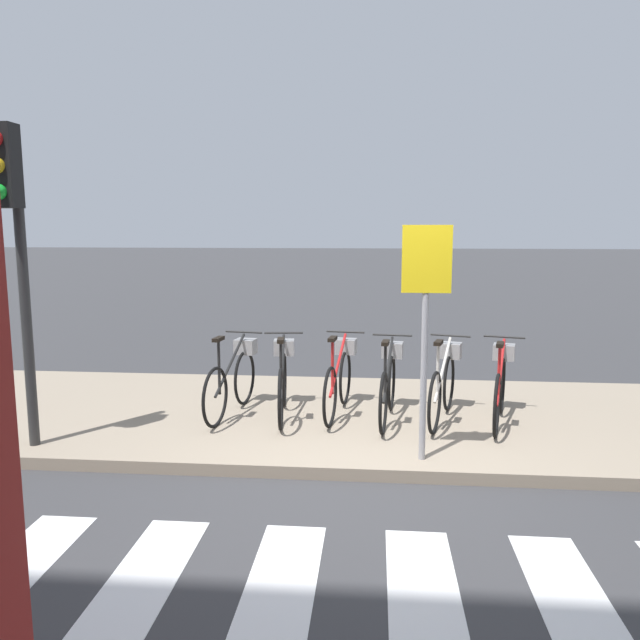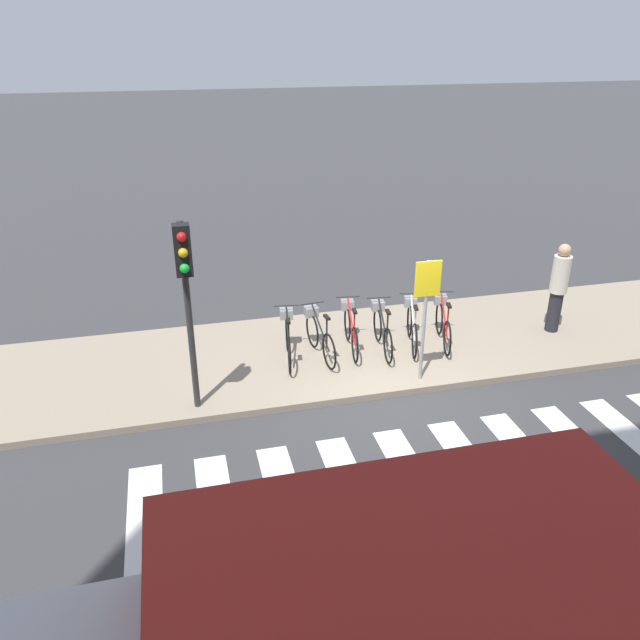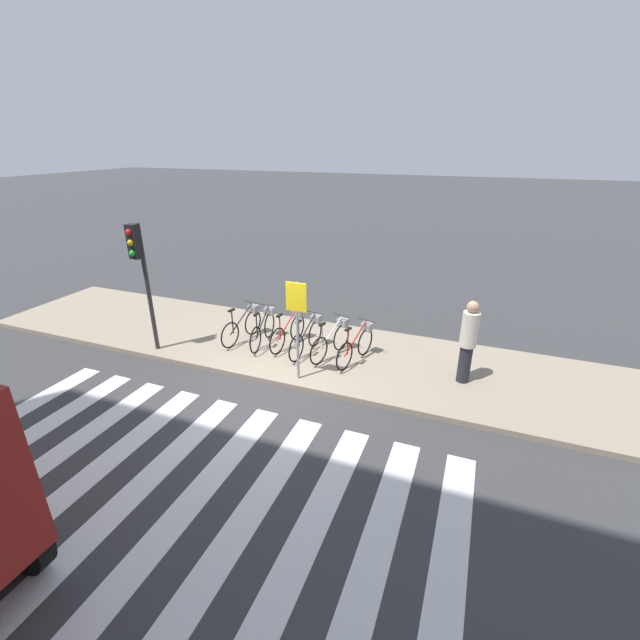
{
  "view_description": "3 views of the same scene",
  "coord_description": "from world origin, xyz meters",
  "px_view_note": "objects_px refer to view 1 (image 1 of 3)",
  "views": [
    {
      "loc": [
        0.13,
        -5.31,
        2.27
      ],
      "look_at": [
        -0.49,
        1.51,
        1.24
      ],
      "focal_mm": 35.0,
      "sensor_mm": 36.0,
      "label": 1
    },
    {
      "loc": [
        -3.35,
        -8.37,
        5.62
      ],
      "look_at": [
        -1.1,
        0.76,
        1.22
      ],
      "focal_mm": 35.0,
      "sensor_mm": 36.0,
      "label": 2
    },
    {
      "loc": [
        3.89,
        -6.98,
        4.86
      ],
      "look_at": [
        0.8,
        1.0,
        1.23
      ],
      "focal_mm": 24.0,
      "sensor_mm": 36.0,
      "label": 3
    }
  ],
  "objects_px": {
    "parked_bicycle_3": "(389,381)",
    "traffic_light": "(12,219)",
    "sign_post": "(426,302)",
    "parked_bicycle_4": "(444,381)",
    "parked_bicycle_2": "(340,376)",
    "parked_bicycle_5": "(501,383)",
    "parked_bicycle_0": "(234,376)",
    "parked_bicycle_1": "(283,378)"
  },
  "relations": [
    {
      "from": "parked_bicycle_0",
      "to": "parked_bicycle_3",
      "type": "height_order",
      "value": "same"
    },
    {
      "from": "parked_bicycle_2",
      "to": "sign_post",
      "type": "bearing_deg",
      "value": -59.15
    },
    {
      "from": "parked_bicycle_0",
      "to": "parked_bicycle_3",
      "type": "xyz_separation_m",
      "value": [
        1.78,
        -0.05,
        0.0
      ]
    },
    {
      "from": "parked_bicycle_0",
      "to": "parked_bicycle_1",
      "type": "xyz_separation_m",
      "value": [
        0.57,
        -0.01,
        0.0
      ]
    },
    {
      "from": "traffic_light",
      "to": "sign_post",
      "type": "distance_m",
      "value": 3.87
    },
    {
      "from": "parked_bicycle_3",
      "to": "traffic_light",
      "type": "bearing_deg",
      "value": -159.63
    },
    {
      "from": "parked_bicycle_5",
      "to": "traffic_light",
      "type": "distance_m",
      "value": 5.23
    },
    {
      "from": "parked_bicycle_1",
      "to": "parked_bicycle_3",
      "type": "xyz_separation_m",
      "value": [
        1.21,
        -0.04,
        0.0
      ]
    },
    {
      "from": "parked_bicycle_1",
      "to": "parked_bicycle_4",
      "type": "relative_size",
      "value": 1.03
    },
    {
      "from": "parked_bicycle_3",
      "to": "sign_post",
      "type": "relative_size",
      "value": 0.72
    },
    {
      "from": "parked_bicycle_0",
      "to": "sign_post",
      "type": "xyz_separation_m",
      "value": [
        2.07,
        -1.3,
        1.04
      ]
    },
    {
      "from": "parked_bicycle_3",
      "to": "sign_post",
      "type": "height_order",
      "value": "sign_post"
    },
    {
      "from": "parked_bicycle_5",
      "to": "sign_post",
      "type": "distance_m",
      "value": 1.88
    },
    {
      "from": "parked_bicycle_0",
      "to": "parked_bicycle_1",
      "type": "distance_m",
      "value": 0.57
    },
    {
      "from": "parked_bicycle_2",
      "to": "traffic_light",
      "type": "bearing_deg",
      "value": -153.37
    },
    {
      "from": "parked_bicycle_2",
      "to": "parked_bicycle_4",
      "type": "xyz_separation_m",
      "value": [
        1.18,
        -0.13,
        0.0
      ]
    },
    {
      "from": "parked_bicycle_1",
      "to": "sign_post",
      "type": "bearing_deg",
      "value": -40.81
    },
    {
      "from": "sign_post",
      "to": "parked_bicycle_2",
      "type": "bearing_deg",
      "value": 120.85
    },
    {
      "from": "traffic_light",
      "to": "sign_post",
      "type": "bearing_deg",
      "value": 0.86
    },
    {
      "from": "parked_bicycle_3",
      "to": "parked_bicycle_0",
      "type": "bearing_deg",
      "value": 178.23
    },
    {
      "from": "parked_bicycle_2",
      "to": "parked_bicycle_4",
      "type": "bearing_deg",
      "value": -6.51
    },
    {
      "from": "parked_bicycle_4",
      "to": "sign_post",
      "type": "bearing_deg",
      "value": -104.27
    },
    {
      "from": "parked_bicycle_5",
      "to": "sign_post",
      "type": "height_order",
      "value": "sign_post"
    },
    {
      "from": "parked_bicycle_3",
      "to": "traffic_light",
      "type": "distance_m",
      "value": 4.15
    },
    {
      "from": "parked_bicycle_1",
      "to": "sign_post",
      "type": "xyz_separation_m",
      "value": [
        1.49,
        -1.29,
        1.04
      ]
    },
    {
      "from": "parked_bicycle_2",
      "to": "parked_bicycle_3",
      "type": "relative_size",
      "value": 1.0
    },
    {
      "from": "parked_bicycle_4",
      "to": "parked_bicycle_0",
      "type": "bearing_deg",
      "value": 179.67
    },
    {
      "from": "parked_bicycle_0",
      "to": "parked_bicycle_2",
      "type": "bearing_deg",
      "value": 5.64
    },
    {
      "from": "parked_bicycle_2",
      "to": "sign_post",
      "type": "height_order",
      "value": "sign_post"
    },
    {
      "from": "parked_bicycle_1",
      "to": "parked_bicycle_5",
      "type": "xyz_separation_m",
      "value": [
        2.44,
        -0.05,
        0.0
      ]
    },
    {
      "from": "parked_bicycle_3",
      "to": "parked_bicycle_4",
      "type": "xyz_separation_m",
      "value": [
        0.62,
        0.04,
        0.0
      ]
    },
    {
      "from": "parked_bicycle_0",
      "to": "parked_bicycle_5",
      "type": "xyz_separation_m",
      "value": [
        3.01,
        -0.06,
        0.0
      ]
    },
    {
      "from": "parked_bicycle_1",
      "to": "parked_bicycle_5",
      "type": "distance_m",
      "value": 2.44
    },
    {
      "from": "parked_bicycle_2",
      "to": "parked_bicycle_3",
      "type": "bearing_deg",
      "value": -17.35
    },
    {
      "from": "traffic_light",
      "to": "parked_bicycle_4",
      "type": "bearing_deg",
      "value": 18.05
    },
    {
      "from": "parked_bicycle_2",
      "to": "parked_bicycle_3",
      "type": "height_order",
      "value": "same"
    },
    {
      "from": "parked_bicycle_0",
      "to": "parked_bicycle_1",
      "type": "bearing_deg",
      "value": -1.13
    },
    {
      "from": "parked_bicycle_4",
      "to": "traffic_light",
      "type": "distance_m",
      "value": 4.69
    },
    {
      "from": "parked_bicycle_0",
      "to": "traffic_light",
      "type": "bearing_deg",
      "value": -141.88
    },
    {
      "from": "traffic_light",
      "to": "sign_post",
      "type": "relative_size",
      "value": 1.42
    },
    {
      "from": "parked_bicycle_2",
      "to": "parked_bicycle_4",
      "type": "relative_size",
      "value": 1.03
    },
    {
      "from": "parked_bicycle_3",
      "to": "parked_bicycle_4",
      "type": "bearing_deg",
      "value": 3.82
    }
  ]
}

